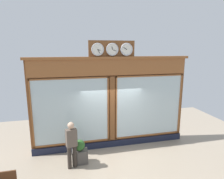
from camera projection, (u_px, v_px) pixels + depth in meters
shop_facade at (111, 102)px, 7.95m from camera, size 6.57×0.42×4.42m
pedestrian at (72, 143)px, 6.57m from camera, size 0.41×0.31×1.69m
planter_box at (80, 157)px, 6.98m from camera, size 0.56×0.36×0.51m
planter_shrub at (80, 145)px, 6.89m from camera, size 0.39×0.39×0.39m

